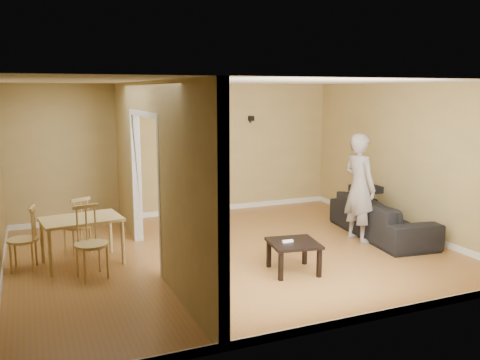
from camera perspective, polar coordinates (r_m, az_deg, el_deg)
name	(u,v)px	position (r m, az deg, el deg)	size (l,w,h in m)	color
room_shell	(233,170)	(7.59, -0.81, 1.14)	(6.50, 6.50, 6.50)	#A56E2C
partition	(154,175)	(7.24, -9.65, 0.56)	(0.22, 5.50, 2.60)	tan
wall_speaker	(251,118)	(10.58, 1.27, 6.92)	(0.10, 0.10, 0.10)	black
sofa	(382,212)	(9.02, 15.63, -3.45)	(0.96, 2.25, 0.86)	#282830
person	(360,178)	(8.52, 13.31, 0.18)	(0.60, 0.77, 2.11)	slate
bookshelf	(201,170)	(10.19, -4.37, 1.08)	(0.75, 0.33, 1.78)	white
paper_box_navy_a	(201,191)	(10.21, -4.43, -1.23)	(0.41, 0.27, 0.21)	navy
paper_box_teal	(200,174)	(10.15, -4.55, 0.72)	(0.43, 0.28, 0.22)	#196F6A
paper_box_navy_b	(203,156)	(10.12, -4.13, 2.75)	(0.46, 0.30, 0.24)	navy
paper_box_navy_c	(200,147)	(10.08, -4.50, 3.77)	(0.39, 0.26, 0.20)	navy
coffee_table	(294,246)	(7.05, 6.03, -7.43)	(0.65, 0.65, 0.43)	black
game_controller	(288,241)	(7.00, 5.37, -6.85)	(0.16, 0.04, 0.03)	white
dining_table	(81,223)	(7.63, -17.38, -4.65)	(1.09, 0.72, 0.68)	tan
chair_left	(22,238)	(7.71, -23.24, -6.02)	(0.41, 0.41, 0.90)	tan
chair_near	(91,242)	(7.06, -16.34, -6.74)	(0.45, 0.45, 0.97)	tan
chair_far	(77,224)	(8.21, -17.86, -4.78)	(0.41, 0.41, 0.89)	beige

